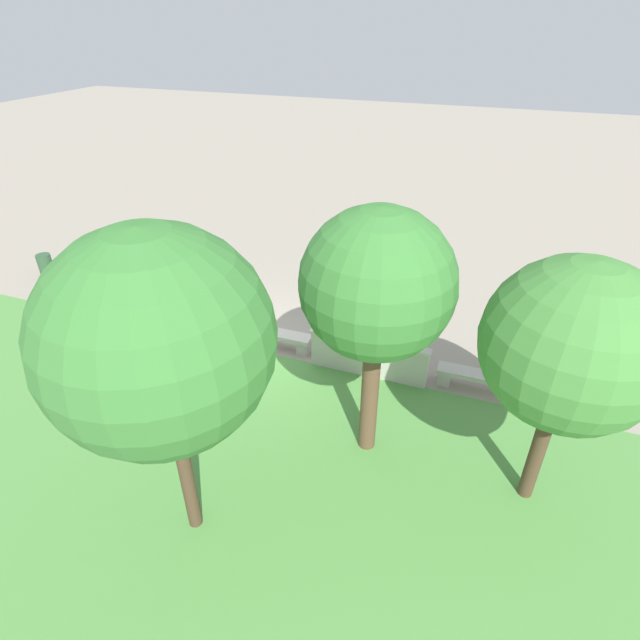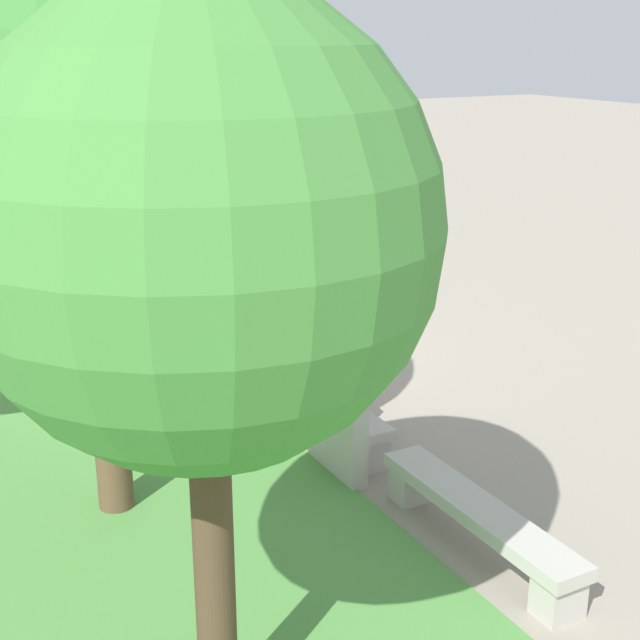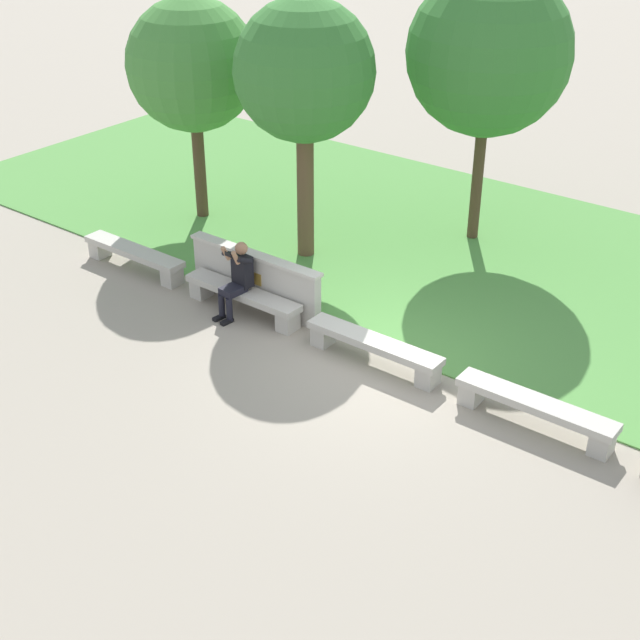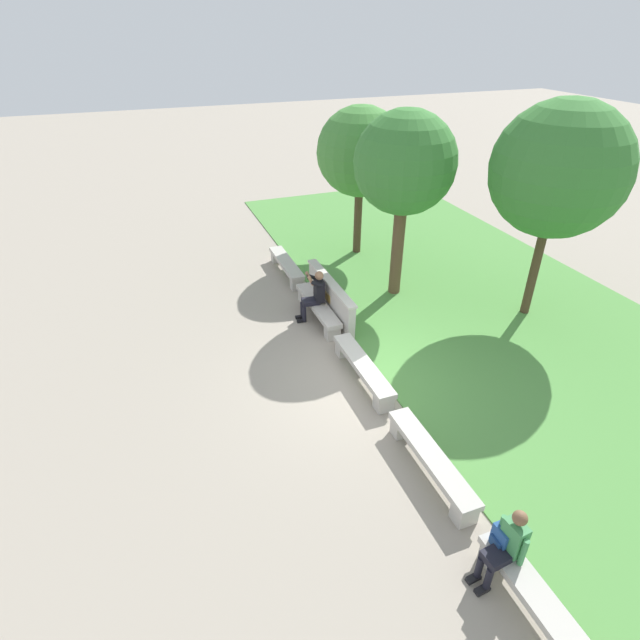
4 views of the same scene
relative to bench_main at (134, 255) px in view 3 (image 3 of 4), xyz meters
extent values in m
plane|color=gray|center=(5.48, 0.00, -0.31)|extent=(80.00, 80.00, 0.00)
cube|color=#518E42|center=(5.48, 4.38, -0.29)|extent=(25.31, 8.00, 0.03)
cube|color=#B7B2A8|center=(0.00, 0.00, 0.08)|extent=(2.36, 0.40, 0.12)
cube|color=#B7B2A8|center=(-1.00, 0.00, -0.14)|extent=(0.28, 0.34, 0.33)
cube|color=#B7B2A8|center=(1.00, 0.00, -0.14)|extent=(0.28, 0.34, 0.33)
cube|color=#B7B2A8|center=(2.74, 0.00, 0.08)|extent=(2.36, 0.40, 0.12)
cube|color=#B7B2A8|center=(1.74, 0.00, -0.14)|extent=(0.28, 0.34, 0.33)
cube|color=#B7B2A8|center=(3.74, 0.00, -0.14)|extent=(0.28, 0.34, 0.33)
cube|color=#B7B2A8|center=(5.48, 0.00, 0.08)|extent=(2.36, 0.40, 0.12)
cube|color=#B7B2A8|center=(4.48, 0.00, -0.14)|extent=(0.28, 0.34, 0.33)
cube|color=#B7B2A8|center=(6.48, 0.00, -0.14)|extent=(0.28, 0.34, 0.33)
cube|color=#B7B2A8|center=(8.22, 0.00, 0.08)|extent=(2.36, 0.40, 0.12)
cube|color=#B7B2A8|center=(7.22, 0.00, -0.14)|extent=(0.28, 0.34, 0.33)
cube|color=#B7B2A8|center=(9.22, 0.00, -0.14)|extent=(0.28, 0.34, 0.33)
cube|color=#B7B2A8|center=(2.74, 0.34, 0.17)|extent=(2.75, 0.18, 0.95)
cube|color=beige|center=(2.74, 0.34, 0.67)|extent=(2.81, 0.24, 0.06)
cube|color=olive|center=(2.74, 0.24, 0.28)|extent=(0.44, 0.02, 0.22)
cube|color=black|center=(2.57, -0.44, -0.28)|extent=(0.13, 0.25, 0.06)
cylinder|color=black|center=(2.58, -0.37, -0.07)|extent=(0.11, 0.11, 0.42)
cube|color=black|center=(2.77, -0.46, -0.28)|extent=(0.13, 0.25, 0.06)
cylinder|color=black|center=(2.78, -0.39, -0.07)|extent=(0.11, 0.11, 0.42)
cube|color=black|center=(2.70, -0.19, 0.20)|extent=(0.34, 0.45, 0.12)
cube|color=black|center=(2.72, 0.04, 0.48)|extent=(0.36, 0.26, 0.56)
sphere|color=#9E7051|center=(2.72, 0.04, 0.90)|extent=(0.22, 0.22, 0.22)
cylinder|color=black|center=(2.52, -0.04, 0.77)|extent=(0.12, 0.32, 0.21)
cylinder|color=#9E7051|center=(2.57, -0.19, 0.85)|extent=(0.12, 0.20, 0.27)
cylinder|color=black|center=(2.90, -0.08, 0.77)|extent=(0.12, 0.32, 0.21)
cylinder|color=#9E7051|center=(2.82, -0.21, 0.85)|extent=(0.08, 0.18, 0.27)
cube|color=black|center=(2.69, -0.26, 0.89)|extent=(0.15, 0.03, 0.08)
cylinder|color=#4C3826|center=(-0.80, 2.67, 0.91)|extent=(0.25, 0.25, 2.44)
sphere|color=#428438|center=(-0.80, 2.67, 2.93)|extent=(2.65, 2.65, 2.65)
cylinder|color=#4C3826|center=(4.38, 5.20, 1.09)|extent=(0.22, 0.22, 2.81)
sphere|color=#387A33|center=(4.38, 5.20, 3.42)|extent=(3.09, 3.09, 3.09)
cylinder|color=brown|center=(2.16, 2.50, 1.11)|extent=(0.32, 0.32, 2.84)
sphere|color=#387A33|center=(2.16, 2.50, 3.30)|extent=(2.57, 2.57, 2.57)
camera|label=1|loc=(0.61, 9.48, 7.04)|focal=28.00mm
camera|label=2|loc=(-5.22, 4.32, 3.92)|focal=50.00mm
camera|label=3|loc=(12.01, -9.97, 7.27)|focal=50.00mm
camera|label=4|loc=(13.12, -3.83, 6.37)|focal=28.00mm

